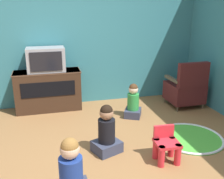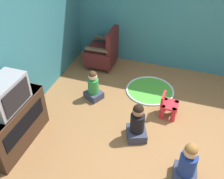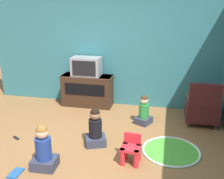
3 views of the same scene
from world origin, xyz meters
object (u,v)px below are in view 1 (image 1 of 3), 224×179
object	(u,v)px
television	(46,60)
yellow_kid_chair	(166,147)
child_watching_left	(71,175)
child_watching_center	(133,103)
child_watching_right	(107,132)
tv_cabinet	(48,90)
black_armchair	(186,89)

from	to	relation	value
television	yellow_kid_chair	distance (m)	2.61
child_watching_left	yellow_kid_chair	bearing A→B (deg)	15.86
television	child_watching_center	size ratio (longest dim) A/B	1.09
yellow_kid_chair	child_watching_left	xyz separation A→B (m)	(-1.21, -0.42, 0.11)
child_watching_right	tv_cabinet	bearing A→B (deg)	89.87
yellow_kid_chair	child_watching_right	distance (m)	0.78
child_watching_left	child_watching_center	world-z (taller)	child_watching_left
tv_cabinet	yellow_kid_chair	world-z (taller)	tv_cabinet
yellow_kid_chair	child_watching_center	bearing A→B (deg)	91.38
tv_cabinet	black_armchair	world-z (taller)	black_armchair
child_watching_left	child_watching_center	bearing A→B (deg)	52.14
television	black_armchair	distance (m)	2.64
black_armchair	child_watching_left	bearing A→B (deg)	39.89
television	black_armchair	size ratio (longest dim) A/B	0.73
tv_cabinet	child_watching_left	distance (m)	2.54
child_watching_right	black_armchair	bearing A→B (deg)	12.01
television	yellow_kid_chair	xyz separation A→B (m)	(1.35, -2.10, -0.76)
black_armchair	child_watching_center	world-z (taller)	black_armchair
yellow_kid_chair	child_watching_left	distance (m)	1.29
child_watching_right	television	bearing A→B (deg)	90.06
black_armchair	yellow_kid_chair	distance (m)	2.00
black_armchair	child_watching_left	distance (m)	3.14
yellow_kid_chair	child_watching_right	world-z (taller)	child_watching_right
child_watching_right	child_watching_center	bearing A→B (deg)	33.08
television	child_watching_right	xyz separation A→B (m)	(0.69, -1.71, -0.66)
black_armchair	child_watching_right	xyz separation A→B (m)	(-1.84, -1.23, -0.06)
child_watching_right	child_watching_left	bearing A→B (deg)	-145.88
tv_cabinet	television	distance (m)	0.57
black_armchair	child_watching_center	xyz separation A→B (m)	(-1.12, -0.22, -0.09)
yellow_kid_chair	child_watching_center	size ratio (longest dim) A/B	0.72
yellow_kid_chair	child_watching_center	xyz separation A→B (m)	(0.05, 1.40, 0.07)
yellow_kid_chair	black_armchair	bearing A→B (deg)	57.45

